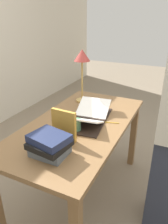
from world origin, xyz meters
TOP-DOWN VIEW (x-y plane):
  - ground_plane at (0.00, 0.00)m, footprint 12.00×12.00m
  - reading_desk at (0.00, 0.00)m, footprint 1.45×0.73m
  - open_book at (0.08, -0.05)m, footprint 0.58×0.35m
  - book_stack_tall at (-0.47, -0.03)m, footprint 0.24×0.26m
  - book_standing_upright at (-0.27, -0.02)m, footprint 0.04×0.19m
  - reading_lamp at (0.45, 0.19)m, footprint 0.16×0.16m
  - coffee_mug at (-0.13, -0.04)m, footprint 0.07×0.10m
  - pencil at (0.11, -0.22)m, footprint 0.05×0.16m

SIDE VIEW (x-z plane):
  - ground_plane at x=0.00m, z-range 0.00..0.00m
  - reading_desk at x=0.00m, z-range 0.28..1.05m
  - pencil at x=0.11m, z-range 0.77..0.77m
  - open_book at x=0.08m, z-range 0.74..0.86m
  - coffee_mug at x=-0.13m, z-range 0.77..0.86m
  - book_stack_tall at x=-0.47m, z-range 0.77..0.91m
  - book_standing_upright at x=-0.27m, z-range 0.77..0.99m
  - reading_lamp at x=0.45m, z-range 0.92..1.44m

